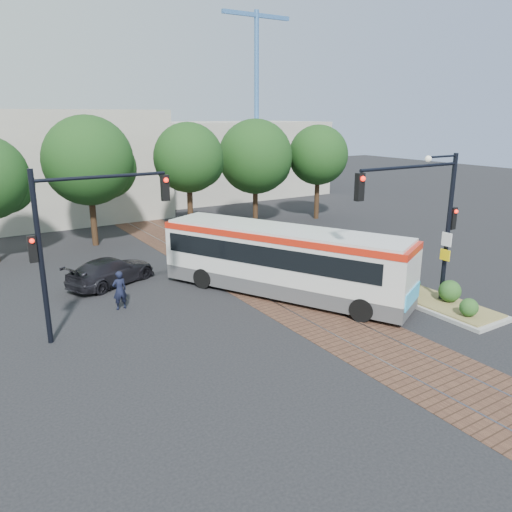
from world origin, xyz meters
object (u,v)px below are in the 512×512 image
object	(u,v)px
traffic_island	(438,298)
signal_pole_main	(430,209)
officer	(120,290)
signal_pole_left	(74,230)
parked_car	(111,271)
city_bus	(282,258)

from	to	relation	value
traffic_island	signal_pole_main	world-z (taller)	signal_pole_main
officer	signal_pole_left	bearing A→B (deg)	38.63
traffic_island	signal_pole_main	size ratio (longest dim) A/B	0.87
officer	parked_car	distance (m)	3.36
parked_car	officer	bearing A→B (deg)	145.16
city_bus	traffic_island	distance (m)	6.71
city_bus	traffic_island	size ratio (longest dim) A/B	2.11
city_bus	traffic_island	world-z (taller)	city_bus
signal_pole_main	signal_pole_left	size ratio (longest dim) A/B	1.00
traffic_island	signal_pole_main	distance (m)	3.95
city_bus	officer	distance (m)	6.93
city_bus	parked_car	size ratio (longest dim) A/B	2.51
signal_pole_left	parked_car	size ratio (longest dim) A/B	1.37
traffic_island	officer	world-z (taller)	officer
traffic_island	signal_pole_left	bearing A→B (deg)	159.64
officer	parked_car	xyz separation A→B (m)	(0.63, 3.29, -0.17)
city_bus	parked_car	bearing A→B (deg)	110.70
city_bus	signal_pole_main	world-z (taller)	signal_pole_main
signal_pole_main	signal_pole_left	world-z (taller)	signal_pole_main
signal_pole_main	parked_car	xyz separation A→B (m)	(-9.69, 9.86, -3.52)
traffic_island	officer	distance (m)	13.10
signal_pole_main	officer	world-z (taller)	signal_pole_main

